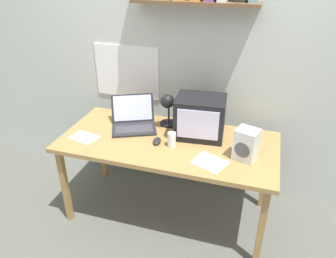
% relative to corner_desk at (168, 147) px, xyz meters
% --- Properties ---
extents(ground_plane, '(12.00, 12.00, 0.00)m').
position_rel_corner_desk_xyz_m(ground_plane, '(0.00, 0.00, -0.67)').
color(ground_plane, '#585850').
extents(back_wall, '(5.60, 0.24, 2.60)m').
position_rel_corner_desk_xyz_m(back_wall, '(-0.00, 0.53, 0.64)').
color(back_wall, beige).
rests_on(back_wall, ground_plane).
extents(corner_desk, '(1.68, 0.78, 0.73)m').
position_rel_corner_desk_xyz_m(corner_desk, '(0.00, 0.00, 0.00)').
color(corner_desk, '#A27C44').
rests_on(corner_desk, ground_plane).
extents(crt_monitor, '(0.40, 0.34, 0.32)m').
position_rel_corner_desk_xyz_m(crt_monitor, '(0.22, 0.16, 0.22)').
color(crt_monitor, black).
rests_on(crt_monitor, corner_desk).
extents(laptop, '(0.46, 0.45, 0.23)m').
position_rel_corner_desk_xyz_m(laptop, '(-0.35, 0.14, 0.12)').
color(laptop, '#232326').
rests_on(laptop, corner_desk).
extents(desk_lamp, '(0.15, 0.20, 0.30)m').
position_rel_corner_desk_xyz_m(desk_lamp, '(-0.07, 0.21, 0.26)').
color(desk_lamp, black).
rests_on(desk_lamp, corner_desk).
extents(juice_glass, '(0.06, 0.06, 0.11)m').
position_rel_corner_desk_xyz_m(juice_glass, '(0.05, -0.08, 0.11)').
color(juice_glass, white).
rests_on(juice_glass, corner_desk).
extents(space_heater, '(0.18, 0.17, 0.23)m').
position_rel_corner_desk_xyz_m(space_heater, '(0.60, -0.09, 0.17)').
color(space_heater, silver).
rests_on(space_heater, corner_desk).
extents(computer_mouse, '(0.08, 0.11, 0.03)m').
position_rel_corner_desk_xyz_m(computer_mouse, '(-0.07, -0.06, 0.07)').
color(computer_mouse, '#232326').
rests_on(computer_mouse, corner_desk).
extents(loose_paper_near_laptop, '(0.27, 0.25, 0.00)m').
position_rel_corner_desk_xyz_m(loose_paper_near_laptop, '(0.37, -0.21, 0.06)').
color(loose_paper_near_laptop, silver).
rests_on(loose_paper_near_laptop, corner_desk).
extents(loose_paper_near_monitor, '(0.24, 0.19, 0.00)m').
position_rel_corner_desk_xyz_m(loose_paper_near_monitor, '(-0.65, -0.16, 0.06)').
color(loose_paper_near_monitor, white).
rests_on(loose_paper_near_monitor, corner_desk).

